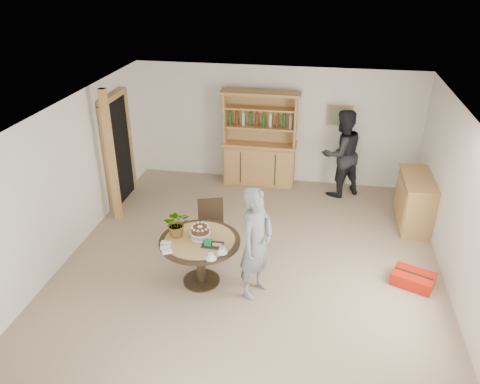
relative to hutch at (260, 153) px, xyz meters
The scene contains 17 objects.
ground 3.33m from the hutch, 84.71° to the right, with size 7.00×7.00×0.00m, color tan.
room_shell 3.41m from the hutch, 84.65° to the right, with size 6.04×7.04×2.52m.
doorway 2.94m from the hutch, 154.78° to the right, with size 0.13×1.10×2.18m.
pine_post 3.20m from the hutch, 139.62° to the right, with size 0.12×0.12×2.50m, color tan.
hutch is the anchor object (origin of this frame).
sideboard 3.29m from the hutch, 22.21° to the right, with size 0.54×1.26×0.94m.
dining_table 3.65m from the hutch, 95.93° to the right, with size 1.20×1.20×0.76m.
dining_chair 2.83m from the hutch, 98.15° to the right, with size 0.53×0.53×0.95m.
birthday_cake 3.60m from the hutch, 96.01° to the right, with size 0.30×0.30×0.20m.
flower_vase 3.66m from the hutch, 101.48° to the right, with size 0.38×0.33×0.42m, color #3F7233.
gift_tray 3.75m from the hutch, 92.47° to the right, with size 0.30×0.20×0.08m.
coffee_cup_a 3.91m from the hutch, 89.65° to the right, with size 0.15×0.15×0.09m.
coffee_cup_b 4.08m from the hutch, 91.35° to the right, with size 0.15×0.15×0.08m.
napkins 4.02m from the hutch, 101.29° to the right, with size 0.24×0.33×0.03m.
teen_boy 3.76m from the hutch, 82.75° to the right, with size 0.62×0.41×1.71m, color slate.
adult_person 1.73m from the hutch, ahead, with size 0.88×0.69×1.81m, color black.
red_suitcase 4.24m from the hutch, 48.20° to the right, with size 0.71×0.60×0.21m.
Camera 1 is at (0.93, -5.98, 4.48)m, focal length 35.00 mm.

